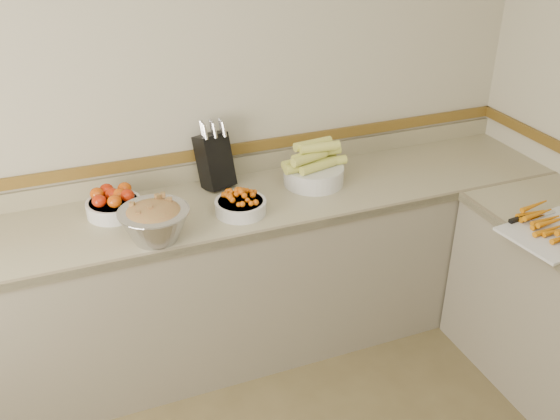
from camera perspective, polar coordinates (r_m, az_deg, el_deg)
name	(u,v)px	position (r m, az deg, el deg)	size (l,w,h in m)	color
back_wall	(168,112)	(3.22, -10.23, 8.79)	(4.00, 4.00, 0.00)	#B9B298
counter_back	(195,285)	(3.32, -7.76, -6.82)	(4.00, 0.65, 1.08)	tan
knife_block	(215,159)	(3.26, -6.01, 4.63)	(0.20, 0.22, 0.37)	black
tomato_bowl	(114,203)	(3.11, -14.98, 0.61)	(0.27, 0.27, 0.13)	silver
cherry_tomato_bowl	(241,204)	(3.02, -3.60, 0.54)	(0.25, 0.25, 0.13)	silver
corn_bowl	(314,169)	(3.30, 3.10, 3.79)	(0.35, 0.32, 0.24)	silver
rhubarb_bowl	(155,221)	(2.83, -11.40, -1.01)	(0.32, 0.32, 0.18)	#B2B2BA
cutting_board	(554,230)	(3.12, 23.80, -1.68)	(0.48, 0.42, 0.06)	silver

